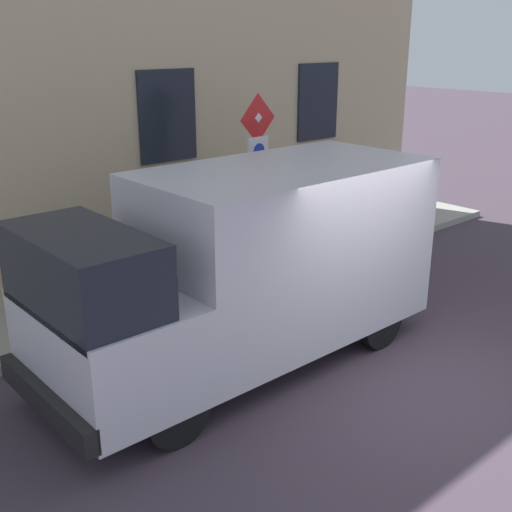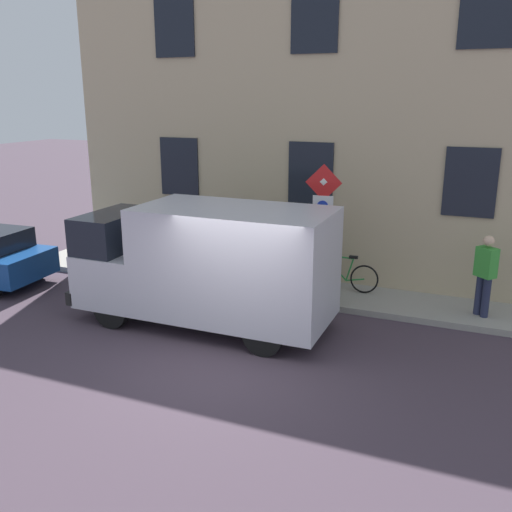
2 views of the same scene
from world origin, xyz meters
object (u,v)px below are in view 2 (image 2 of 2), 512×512
object	(u,v)px
bicycle_orange	(302,270)
bicycle_blue	(264,266)
delivery_van	(208,263)
bicycle_green	(342,275)
litter_bin	(313,278)
pedestrian	(485,273)
sign_post_stacked	(323,214)
bicycle_black	(229,261)

from	to	relation	value
bicycle_orange	bicycle_blue	size ratio (longest dim) A/B	1.00
delivery_van	bicycle_green	xyz separation A→B (m)	(2.79, -2.08, -0.82)
delivery_van	litter_bin	world-z (taller)	delivery_van
delivery_van	pedestrian	size ratio (longest dim) A/B	3.10
sign_post_stacked	litter_bin	xyz separation A→B (m)	(0.14, 0.21, -1.53)
sign_post_stacked	delivery_van	bearing A→B (deg)	136.47
bicycle_blue	bicycle_black	distance (m)	0.98
sign_post_stacked	bicycle_black	world-z (taller)	sign_post_stacked
bicycle_black	pedestrian	world-z (taller)	pedestrian
bicycle_green	sign_post_stacked	bearing A→B (deg)	71.81
bicycle_green	bicycle_blue	world-z (taller)	same
sign_post_stacked	litter_bin	bearing A→B (deg)	56.82
bicycle_orange	litter_bin	bearing A→B (deg)	128.92
bicycle_blue	litter_bin	size ratio (longest dim) A/B	1.91
sign_post_stacked	pedestrian	xyz separation A→B (m)	(0.44, -3.36, -1.04)
sign_post_stacked	delivery_van	world-z (taller)	sign_post_stacked
bicycle_black	bicycle_orange	bearing A→B (deg)	-172.83
litter_bin	bicycle_black	bearing A→B (deg)	73.29
bicycle_green	bicycle_orange	size ratio (longest dim) A/B	1.00
sign_post_stacked	bicycle_green	size ratio (longest dim) A/B	1.71
sign_post_stacked	litter_bin	size ratio (longest dim) A/B	3.26
bicycle_green	pedestrian	xyz separation A→B (m)	(-0.44, -3.10, 0.56)
bicycle_orange	delivery_van	bearing A→B (deg)	73.00
delivery_van	pedestrian	world-z (taller)	delivery_van
delivery_van	litter_bin	xyz separation A→B (m)	(2.05, -1.61, -0.74)
sign_post_stacked	litter_bin	distance (m)	1.55
bicycle_green	pedestrian	size ratio (longest dim) A/B	1.00
bicycle_blue	sign_post_stacked	bearing A→B (deg)	148.66
bicycle_green	pedestrian	bearing A→B (deg)	170.30
bicycle_blue	litter_bin	bearing A→B (deg)	149.54
bicycle_green	bicycle_blue	xyz separation A→B (m)	(-0.00, 1.96, 0.00)
bicycle_orange	bicycle_black	world-z (taller)	same
delivery_van	pedestrian	xyz separation A→B (m)	(2.35, -5.18, -0.26)
pedestrian	bicycle_orange	bearing A→B (deg)	124.07
pedestrian	litter_bin	xyz separation A→B (m)	(-0.30, 3.57, -0.48)
bicycle_green	bicycle_blue	bearing A→B (deg)	-1.66
bicycle_orange	litter_bin	xyz separation A→B (m)	(-0.74, -0.51, 0.08)
delivery_van	bicycle_orange	world-z (taller)	delivery_van
bicycle_green	pedestrian	world-z (taller)	pedestrian
litter_bin	sign_post_stacked	bearing A→B (deg)	-123.18
delivery_van	bicycle_black	world-z (taller)	delivery_van
sign_post_stacked	bicycle_black	size ratio (longest dim) A/B	1.71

